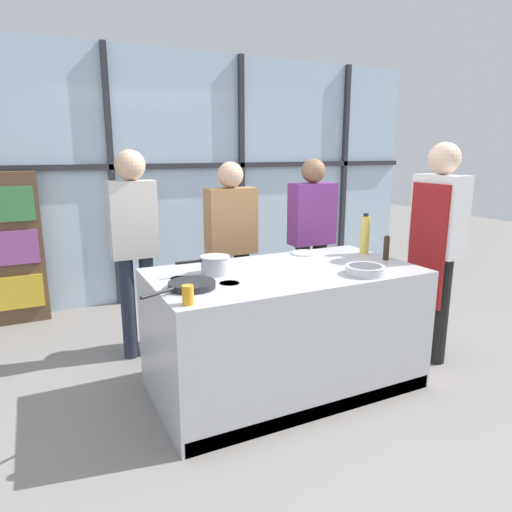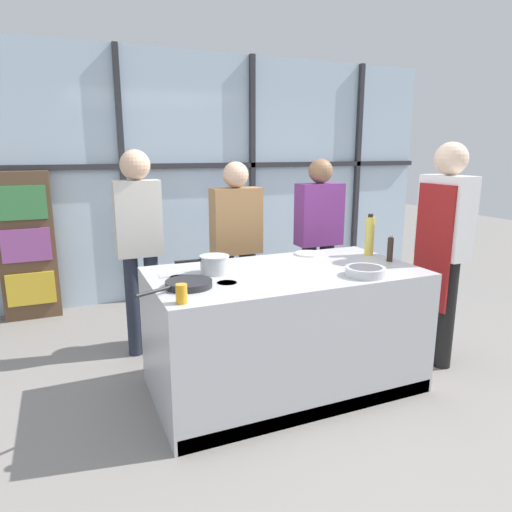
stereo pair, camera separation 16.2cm
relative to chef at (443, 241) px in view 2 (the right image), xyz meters
name	(u,v)px [view 2 (the right image)]	position (x,y,z in m)	size (l,w,h in m)	color
ground_plane	(283,385)	(-1.31, 0.13, -1.02)	(18.00, 18.00, 0.00)	gray
back_window_wall	(190,177)	(-1.31, 2.62, 0.38)	(6.40, 0.10, 2.80)	silver
bookshelf	(27,246)	(-3.09, 2.43, -0.26)	(0.54, 0.19, 1.51)	brown
demo_island	(284,329)	(-1.32, 0.13, -0.58)	(1.89, 1.02, 0.89)	#B7BABF
chef	(443,241)	(0.00, 0.00, 0.00)	(0.25, 0.43, 1.78)	black
spectator_far_left	(139,237)	(-2.17, 1.11, -0.01)	(0.37, 0.24, 1.72)	#232838
spectator_center_left	(236,242)	(-1.31, 1.11, -0.11)	(0.44, 0.23, 1.62)	black
spectator_center_right	(319,234)	(-0.46, 1.11, -0.10)	(0.44, 0.23, 1.64)	black
frying_pan	(188,284)	(-2.05, 0.00, -0.11)	(0.49, 0.31, 0.04)	#232326
saucepan	(214,264)	(-1.80, 0.25, -0.07)	(0.38, 0.20, 0.12)	silver
white_plate	(309,254)	(-0.91, 0.51, -0.13)	(0.23, 0.23, 0.01)	white
mixing_bowl	(365,271)	(-0.88, -0.21, -0.10)	(0.27, 0.27, 0.06)	silver
oil_bottle	(370,236)	(-0.47, 0.31, 0.02)	(0.07, 0.07, 0.33)	#E0CC4C
pepper_grinder	(390,249)	(-0.46, 0.06, -0.04)	(0.04, 0.04, 0.21)	#332319
juice_glass_near	(182,294)	(-2.16, -0.28, -0.08)	(0.07, 0.07, 0.11)	orange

